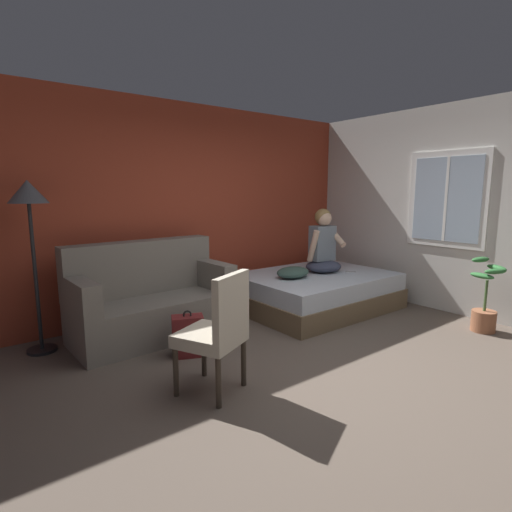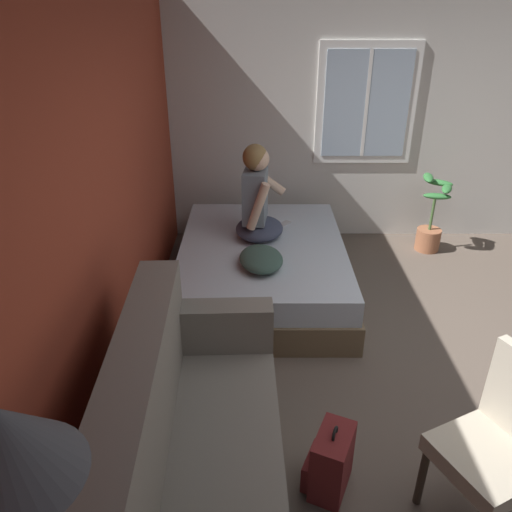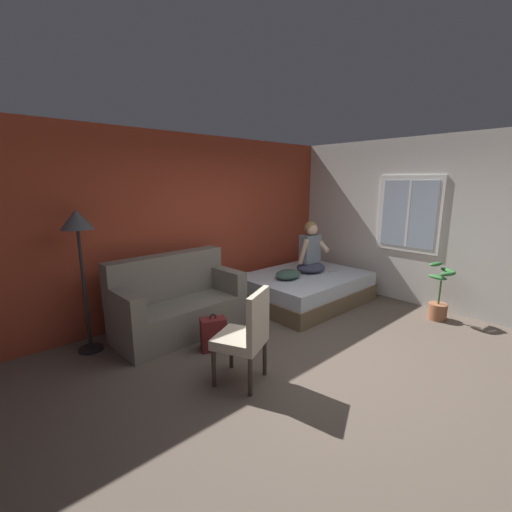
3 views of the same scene
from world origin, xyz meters
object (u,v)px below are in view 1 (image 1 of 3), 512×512
Objects in this scene: side_chair at (217,329)px; potted_plant at (485,306)px; couch at (151,301)px; person_seated at (323,246)px; bed at (316,291)px; cell_phone at (351,272)px; throw_pillow at (293,272)px; floor_lamp at (29,209)px; backpack at (188,336)px.

side_chair is 3.24m from potted_plant.
person_seated is (2.38, -0.36, 0.44)m from couch.
bed is 14.12× the size of cell_phone.
potted_plant is at bearing -126.20° from cell_phone.
couch is 2.03× the size of potted_plant.
person_seated is at bearing -8.49° from couch.
throw_pillow is at bearing 114.67° from cell_phone.
side_chair is 2.22m from floor_lamp.
cell_phone is 1.66m from potted_plant.
bed is at bearing 9.36° from backpack.
couch reaches higher than bed.
couch is 1.97× the size of person_seated.
bed is 2.25m from couch.
cell_phone is at bearing 18.65° from side_chair.
bed is 4.24× the size of throw_pillow.
backpack is 1.94m from floor_lamp.
throw_pillow is (1.74, 0.37, 0.36)m from backpack.
bed is 2.02m from potted_plant.
throw_pillow is 3.33× the size of cell_phone.
throw_pillow is at bearing -12.14° from couch.
side_chair is at bearing -153.41° from bed.
floor_lamp is (-3.27, 0.63, 1.19)m from bed.
couch is 3.78m from potted_plant.
throw_pillow is 0.28× the size of floor_lamp.
bed reaches higher than backpack.
side_chair reaches higher than backpack.
floor_lamp is at bearing 167.84° from throw_pillow.
floor_lamp reaches higher than cell_phone.
backpack is (-2.15, -0.36, -0.04)m from bed.
couch is 1.84m from throw_pillow.
potted_plant is at bearing -55.42° from throw_pillow.
throw_pillow is (1.79, -0.38, 0.16)m from couch.
side_chair is 0.58× the size of floor_lamp.
throw_pillow reaches higher than backpack.
person_seated is 1.82× the size of throw_pillow.
backpack is at bearing -86.05° from couch.
bed is 2.60m from side_chair.
couch is 2.74m from cell_phone.
bed is at bearing -2.17° from throw_pillow.
person_seated is 3.54m from floor_lamp.
throw_pillow is at bearing 124.58° from potted_plant.
floor_lamp is at bearing 167.82° from couch.
person_seated is at bearing 2.86° from throw_pillow.
side_chair reaches higher than bed.
bed is at bearing 103.91° from cell_phone.
floor_lamp is (-1.07, 0.23, 1.04)m from couch.
cell_phone is 0.17× the size of potted_plant.
bed is 1.20× the size of floor_lamp.
throw_pillow is 2.25m from potted_plant.
floor_lamp reaches higher than backpack.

